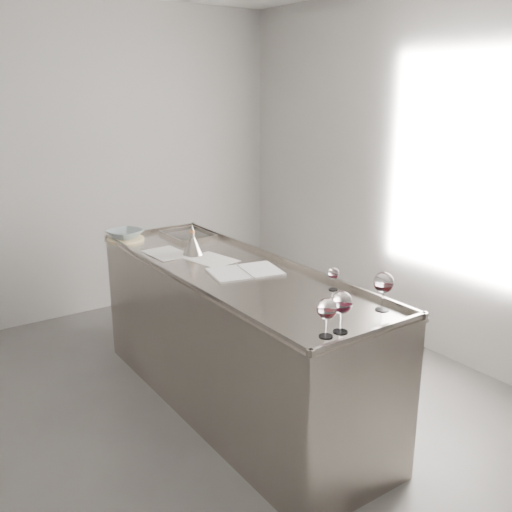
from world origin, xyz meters
TOP-DOWN VIEW (x-y plane):
  - room_shell at (0.00, 0.00)m, footprint 4.54×5.04m
  - counter at (0.50, 0.30)m, footprint 0.77×2.42m
  - wine_glass_left at (0.41, -0.78)m, footprint 0.10×0.10m
  - wine_glass_middle at (0.32, -0.78)m, footprint 0.10×0.10m
  - wine_glass_right at (0.78, -0.70)m, footprint 0.10×0.10m
  - wine_glass_small at (0.78, -0.32)m, footprint 0.07×0.07m
  - notebook at (0.54, 0.22)m, footprint 0.48×0.38m
  - loose_paper_top at (0.51, 0.58)m, footprint 0.29×0.37m
  - loose_paper_under at (0.33, 0.88)m, footprint 0.25×0.34m
  - trivet at (0.23, 1.38)m, footprint 0.34×0.34m
  - ceramic_bowl at (0.23, 1.38)m, footprint 0.31×0.31m
  - wine_funnel at (0.47, 0.76)m, footprint 0.15×0.15m

SIDE VIEW (x-z plane):
  - counter at x=0.50m, z-range -0.01..0.96m
  - loose_paper_top at x=0.51m, z-range 0.94..0.94m
  - loose_paper_under at x=0.33m, z-range 0.94..0.95m
  - notebook at x=0.54m, z-range 0.94..0.96m
  - trivet at x=0.23m, z-range 0.94..0.96m
  - ceramic_bowl at x=0.23m, z-range 0.96..1.02m
  - wine_funnel at x=0.47m, z-range 0.90..1.11m
  - wine_glass_small at x=0.78m, z-range 0.97..1.10m
  - wine_glass_middle at x=0.32m, z-range 0.98..1.17m
  - wine_glass_left at x=0.41m, z-range 0.98..1.18m
  - wine_glass_right at x=0.78m, z-range 0.98..1.19m
  - room_shell at x=0.00m, z-range -0.02..2.82m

